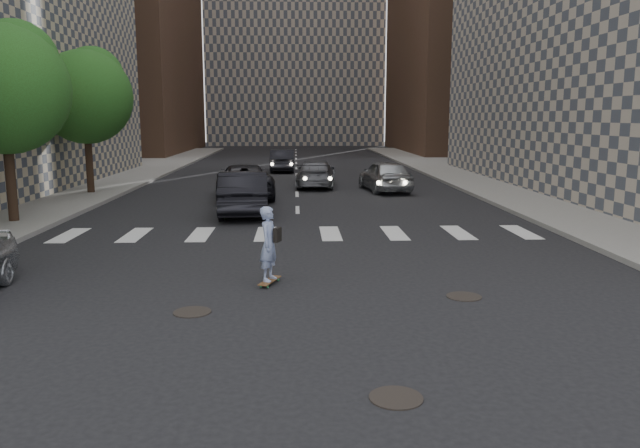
# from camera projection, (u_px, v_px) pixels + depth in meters

# --- Properties ---
(ground) EXTENTS (160.00, 160.00, 0.00)m
(ground) POSITION_uv_depth(u_px,v_px,m) (301.00, 333.00, 10.42)
(ground) COLOR black
(ground) RESTS_ON ground
(sidewalk_right) EXTENTS (13.00, 80.00, 0.15)m
(sidewalk_right) POSITION_uv_depth(u_px,v_px,m) (591.00, 189.00, 30.67)
(sidewalk_right) COLOR gray
(sidewalk_right) RESTS_ON ground
(tree_b) EXTENTS (4.20, 4.20, 6.60)m
(tree_b) POSITION_uv_depth(u_px,v_px,m) (6.00, 83.00, 20.23)
(tree_b) COLOR #382619
(tree_b) RESTS_ON sidewalk_left
(tree_c) EXTENTS (4.20, 4.20, 6.60)m
(tree_c) POSITION_uv_depth(u_px,v_px,m) (87.00, 93.00, 28.11)
(tree_c) COLOR #382619
(tree_c) RESTS_ON sidewalk_left
(manhole_a) EXTENTS (0.70, 0.70, 0.02)m
(manhole_a) POSITION_uv_depth(u_px,v_px,m) (396.00, 398.00, 8.01)
(manhole_a) COLOR black
(manhole_a) RESTS_ON ground
(manhole_b) EXTENTS (0.70, 0.70, 0.02)m
(manhole_b) POSITION_uv_depth(u_px,v_px,m) (192.00, 312.00, 11.53)
(manhole_b) COLOR black
(manhole_b) RESTS_ON ground
(manhole_c) EXTENTS (0.70, 0.70, 0.02)m
(manhole_c) POSITION_uv_depth(u_px,v_px,m) (464.00, 296.00, 12.52)
(manhole_c) COLOR black
(manhole_c) RESTS_ON ground
(skateboarder) EXTENTS (0.56, 0.87, 1.70)m
(skateboarder) POSITION_uv_depth(u_px,v_px,m) (269.00, 244.00, 13.33)
(skateboarder) COLOR brown
(skateboarder) RESTS_ON ground
(traffic_car_a) EXTENTS (2.04, 5.00, 1.61)m
(traffic_car_a) POSITION_uv_depth(u_px,v_px,m) (243.00, 193.00, 23.01)
(traffic_car_a) COLOR black
(traffic_car_a) RESTS_ON ground
(traffic_car_b) EXTENTS (2.27, 4.83, 1.36)m
(traffic_car_b) POSITION_uv_depth(u_px,v_px,m) (316.00, 174.00, 32.01)
(traffic_car_b) COLOR #595B61
(traffic_car_b) RESTS_ON ground
(traffic_car_c) EXTENTS (3.04, 5.58, 1.49)m
(traffic_car_c) POSITION_uv_depth(u_px,v_px,m) (244.00, 181.00, 27.93)
(traffic_car_c) COLOR black
(traffic_car_c) RESTS_ON ground
(traffic_car_d) EXTENTS (2.40, 4.71, 1.53)m
(traffic_car_d) POSITION_uv_depth(u_px,v_px,m) (385.00, 176.00, 30.15)
(traffic_car_d) COLOR #A8ABAF
(traffic_car_d) RESTS_ON ground
(traffic_car_e) EXTENTS (1.55, 4.39, 1.45)m
(traffic_car_e) POSITION_uv_depth(u_px,v_px,m) (282.00, 161.00, 41.18)
(traffic_car_e) COLOR black
(traffic_car_e) RESTS_ON ground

